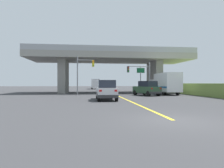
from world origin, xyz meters
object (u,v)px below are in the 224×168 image
at_px(traffic_signal_nearside, 141,73).
at_px(suv_crossing, 147,88).
at_px(suv_lead, 106,90).
at_px(semi_truck_distant, 95,84).
at_px(box_truck, 165,83).
at_px(sedan_oncoming, 104,86).
at_px(highway_sign, 141,74).
at_px(traffic_signal_farside, 83,70).

bearing_deg(traffic_signal_nearside, suv_crossing, -93.32).
relative_size(suv_lead, semi_truck_distant, 0.63).
xyz_separation_m(suv_lead, box_truck, (9.95, 8.95, 0.68)).
xyz_separation_m(sedan_oncoming, semi_truck_distant, (-1.70, 12.43, 0.56)).
height_order(suv_lead, sedan_oncoming, same).
distance_m(sedan_oncoming, semi_truck_distant, 12.56).
height_order(highway_sign, semi_truck_distant, highway_sign).
relative_size(suv_crossing, semi_truck_distant, 0.63).
bearing_deg(suv_lead, highway_sign, 61.06).
distance_m(suv_lead, traffic_signal_farside, 10.20).
distance_m(traffic_signal_farside, highway_sign, 10.34).
bearing_deg(suv_crossing, highway_sign, 63.77).
relative_size(sedan_oncoming, highway_sign, 0.98).
xyz_separation_m(suv_crossing, box_truck, (3.73, 2.60, 0.68)).
relative_size(suv_lead, sedan_oncoming, 1.07).
height_order(box_truck, traffic_signal_farside, traffic_signal_farside).
relative_size(sedan_oncoming, traffic_signal_farside, 0.77).
height_order(sedan_oncoming, highway_sign, highway_sign).
xyz_separation_m(box_truck, semi_truck_distant, (-9.88, 29.26, -0.12)).
distance_m(suv_lead, traffic_signal_nearside, 12.03).
bearing_deg(traffic_signal_nearside, highway_sign, 77.00).
relative_size(box_truck, traffic_signal_nearside, 1.48).
xyz_separation_m(traffic_signal_farside, highway_sign, (9.76, 3.38, -0.40)).
xyz_separation_m(suv_lead, traffic_signal_farside, (-2.65, 9.48, 2.66)).
height_order(suv_crossing, traffic_signal_farside, traffic_signal_farside).
distance_m(box_truck, semi_truck_distant, 30.89).
distance_m(suv_lead, suv_crossing, 8.89).
bearing_deg(semi_truck_distant, sedan_oncoming, -82.21).
bearing_deg(sedan_oncoming, highway_sign, -67.55).
bearing_deg(traffic_signal_farside, suv_crossing, -19.45).
height_order(traffic_signal_farside, highway_sign, traffic_signal_farside).
height_order(suv_crossing, highway_sign, highway_sign).
distance_m(suv_crossing, traffic_signal_nearside, 4.21).
bearing_deg(highway_sign, semi_truck_distant, 105.52).
xyz_separation_m(sedan_oncoming, highway_sign, (5.34, -12.92, 2.26)).
xyz_separation_m(traffic_signal_nearside, highway_sign, (0.68, 2.95, 0.03)).
distance_m(suv_lead, box_truck, 13.40).
xyz_separation_m(suv_crossing, sedan_oncoming, (-4.45, 19.43, 0.00)).
relative_size(suv_crossing, highway_sign, 1.05).
bearing_deg(semi_truck_distant, suv_crossing, -79.07).
xyz_separation_m(suv_lead, sedan_oncoming, (1.77, 25.78, -0.00)).
height_order(suv_lead, traffic_signal_farside, traffic_signal_farside).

